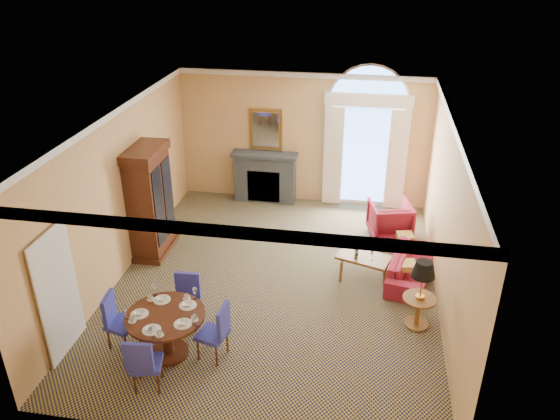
% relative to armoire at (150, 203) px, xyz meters
% --- Properties ---
extents(ground, '(7.50, 7.50, 0.00)m').
position_rel_armoire_xyz_m(ground, '(2.72, -0.73, -1.11)').
color(ground, '#161440').
rests_on(ground, ground).
extents(room_envelope, '(6.04, 7.52, 3.45)m').
position_rel_armoire_xyz_m(room_envelope, '(2.69, -0.07, 1.40)').
color(room_envelope, tan).
rests_on(room_envelope, ground).
extents(armoire, '(0.66, 1.17, 2.31)m').
position_rel_armoire_xyz_m(armoire, '(0.00, 0.00, 0.00)').
color(armoire, '#38180C').
rests_on(armoire, ground).
extents(dining_table, '(1.23, 1.23, 0.97)m').
position_rel_armoire_xyz_m(dining_table, '(1.41, -3.01, -0.53)').
color(dining_table, '#38180C').
rests_on(dining_table, ground).
extents(dining_chair_north, '(0.51, 0.51, 0.95)m').
position_rel_armoire_xyz_m(dining_chair_north, '(1.46, -2.21, -0.57)').
color(dining_chair_north, '#272999').
rests_on(dining_chair_north, ground).
extents(dining_chair_south, '(0.51, 0.51, 0.95)m').
position_rel_armoire_xyz_m(dining_chair_south, '(1.35, -3.81, -0.57)').
color(dining_chair_south, '#272999').
rests_on(dining_chair_south, ground).
extents(dining_chair_east, '(0.52, 0.52, 0.95)m').
position_rel_armoire_xyz_m(dining_chair_east, '(2.21, -2.93, -0.57)').
color(dining_chair_east, '#272999').
rests_on(dining_chair_east, ground).
extents(dining_chair_west, '(0.51, 0.51, 0.95)m').
position_rel_armoire_xyz_m(dining_chair_west, '(0.54, -2.94, -0.57)').
color(dining_chair_west, '#272999').
rests_on(dining_chair_west, ground).
extents(sofa, '(1.05, 1.90, 0.52)m').
position_rel_armoire_xyz_m(sofa, '(5.27, -0.16, -0.85)').
color(sofa, maroon).
rests_on(sofa, ground).
extents(armchair, '(1.05, 1.07, 0.81)m').
position_rel_armoire_xyz_m(armchair, '(4.87, 1.47, -0.71)').
color(armchair, maroon).
rests_on(armchair, ground).
extents(coffee_table, '(1.10, 0.83, 0.85)m').
position_rel_armoire_xyz_m(coffee_table, '(4.35, -0.33, -0.65)').
color(coffee_table, brown).
rests_on(coffee_table, ground).
extents(side_table, '(0.56, 0.56, 1.24)m').
position_rel_armoire_xyz_m(side_table, '(5.32, -1.60, -0.30)').
color(side_table, brown).
rests_on(side_table, ground).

